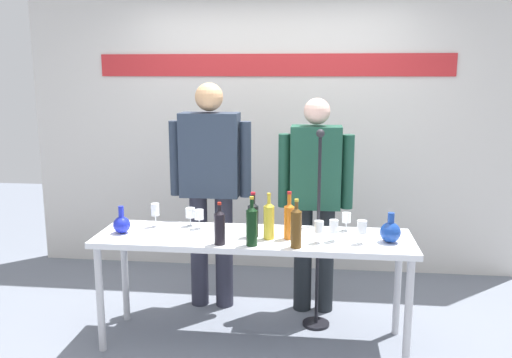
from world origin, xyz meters
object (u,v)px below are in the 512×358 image
(presenter_left, at_px, (210,180))
(wine_glass_left_1, at_px, (155,210))
(display_table, at_px, (253,246))
(wine_glass_right_3, at_px, (346,218))
(wine_glass_left_0, at_px, (190,213))
(wine_glass_right_0, at_px, (334,227))
(decanter_blue_right, at_px, (390,232))
(decanter_blue_left, at_px, (122,224))
(wine_bottle_1, at_px, (269,219))
(wine_glass_right_2, at_px, (362,227))
(presenter_right, at_px, (315,194))
(wine_glass_left_2, at_px, (199,215))
(wine_bottle_3, at_px, (296,227))
(wine_bottle_4, at_px, (220,226))
(wine_glass_right_1, at_px, (319,227))
(microphone_stand, at_px, (317,263))
(wine_bottle_5, at_px, (289,219))
(wine_bottle_0, at_px, (252,218))
(wine_bottle_2, at_px, (252,225))

(presenter_left, relative_size, wine_glass_left_1, 10.48)
(display_table, distance_m, wine_glass_right_3, 0.67)
(wine_glass_left_0, xyz_separation_m, wine_glass_right_0, (1.01, -0.25, 0.00))
(decanter_blue_right, bearing_deg, wine_glass_right_3, 139.30)
(decanter_blue_left, relative_size, wine_bottle_1, 0.61)
(wine_glass_left_0, relative_size, wine_glass_right_2, 0.87)
(presenter_right, xyz_separation_m, wine_glass_left_2, (-0.81, -0.46, -0.07))
(wine_bottle_3, bearing_deg, wine_glass_right_2, 16.72)
(decanter_blue_left, height_order, wine_glass_left_2, decanter_blue_left)
(wine_glass_right_0, bearing_deg, wine_bottle_1, 178.46)
(wine_bottle_3, distance_m, wine_glass_right_3, 0.53)
(wine_bottle_4, distance_m, wine_glass_right_1, 0.64)
(wine_glass_left_1, height_order, wine_glass_left_2, wine_glass_left_1)
(wine_glass_left_1, distance_m, microphone_stand, 1.24)
(wine_glass_left_0, xyz_separation_m, wine_glass_left_1, (-0.24, -0.04, 0.03))
(wine_bottle_5, distance_m, wine_glass_left_1, 0.98)
(wine_bottle_0, distance_m, wine_glass_right_0, 0.54)
(decanter_blue_right, xyz_separation_m, wine_bottle_4, (-1.09, -0.17, 0.05))
(wine_glass_right_2, height_order, microphone_stand, microphone_stand)
(presenter_right, relative_size, microphone_stand, 1.14)
(wine_glass_right_3, height_order, microphone_stand, microphone_stand)
(wine_bottle_5, bearing_deg, wine_glass_left_0, 162.99)
(wine_bottle_1, bearing_deg, presenter_right, 64.86)
(wine_bottle_2, xyz_separation_m, wine_bottle_3, (0.28, -0.01, 0.00))
(decanter_blue_left, height_order, presenter_right, presenter_right)
(wine_bottle_2, xyz_separation_m, wine_glass_left_0, (-0.49, 0.39, -0.04))
(wine_bottle_3, bearing_deg, decanter_blue_left, 171.70)
(wine_bottle_1, height_order, wine_bottle_2, wine_bottle_2)
(wine_glass_left_2, bearing_deg, wine_glass_right_2, -10.94)
(wine_glass_right_2, bearing_deg, wine_glass_right_1, -176.55)
(wine_glass_left_2, bearing_deg, wine_bottle_2, -38.41)
(wine_bottle_4, bearing_deg, wine_glass_right_0, 11.12)
(wine_glass_right_1, bearing_deg, wine_bottle_1, 170.58)
(display_table, height_order, wine_glass_left_0, wine_glass_left_0)
(wine_glass_left_1, distance_m, wine_glass_right_0, 1.27)
(wine_bottle_2, bearing_deg, wine_bottle_5, 36.32)
(decanter_blue_left, bearing_deg, wine_glass_right_0, -0.94)
(display_table, height_order, decanter_blue_left, decanter_blue_left)
(wine_bottle_0, relative_size, wine_bottle_2, 0.96)
(wine_bottle_1, xyz_separation_m, wine_bottle_3, (0.19, -0.16, 0.00))
(display_table, relative_size, wine_bottle_5, 6.66)
(display_table, relative_size, wine_bottle_4, 7.68)
(wine_bottle_5, distance_m, microphone_stand, 0.58)
(presenter_right, height_order, wine_glass_right_3, presenter_right)
(decanter_blue_right, distance_m, microphone_stand, 0.68)
(decanter_blue_left, bearing_deg, wine_bottle_0, 1.50)
(microphone_stand, bearing_deg, decanter_blue_left, -165.44)
(wine_glass_right_1, distance_m, wine_glass_right_3, 0.35)
(presenter_left, distance_m, wine_glass_right_1, 1.10)
(wine_bottle_4, bearing_deg, wine_glass_right_1, 8.97)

